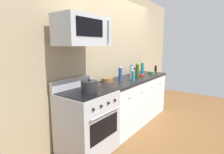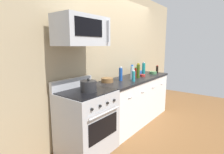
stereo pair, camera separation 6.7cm
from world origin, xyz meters
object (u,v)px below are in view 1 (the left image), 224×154
range_oven (87,121)px  bottle_water_clear (131,72)px  bottle_olive_oil (137,71)px  bowl_wooden_salad (107,80)px  bottle_dish_soap (133,76)px  stockpot (89,86)px  bowl_red_small (142,75)px  bottle_soda_blue (120,74)px  bottle_sparkling_teal (142,68)px  bottle_hot_sauce_red (135,72)px  microwave (83,31)px  bowl_green_glaze (152,73)px  bowl_blue_mixing (135,73)px  bottle_soy_sauce_dark (156,69)px

range_oven → bottle_water_clear: bearing=-2.2°
bottle_olive_oil → bowl_wooden_salad: bottle_olive_oil is taller
bottle_dish_soap → stockpot: size_ratio=0.90×
bowl_wooden_salad → stockpot: (-0.66, -0.20, 0.04)m
bowl_red_small → bottle_olive_oil: bearing=-179.7°
bottle_soda_blue → bottle_dish_soap: size_ratio=1.27×
bottle_sparkling_teal → bottle_soda_blue: size_ratio=1.06×
bottle_hot_sauce_red → stockpot: 1.49m
range_oven → bowl_red_small: (1.56, -0.08, 0.47)m
microwave → bowl_red_small: 1.76m
bottle_water_clear → bowl_wooden_salad: bottle_water_clear is taller
bottle_olive_oil → bowl_red_small: 0.23m
bottle_hot_sauce_red → bottle_soda_blue: bottle_soda_blue is taller
bowl_green_glaze → bowl_blue_mixing: size_ratio=0.68×
range_oven → bottle_soy_sauce_dark: bearing=-3.3°
bottle_sparkling_teal → bowl_red_small: size_ratio=2.65×
bowl_red_small → stockpot: bearing=179.1°
bottle_hot_sauce_red → bowl_wooden_salad: bearing=173.2°
range_oven → bowl_green_glaze: size_ratio=6.52×
range_oven → bowl_blue_mixing: 1.72m
bottle_hot_sauce_red → bottle_soda_blue: (-0.57, -0.01, 0.03)m
bottle_dish_soap → bowl_green_glaze: size_ratio=1.25×
bottle_soy_sauce_dark → stockpot: 2.18m
bottle_hot_sauce_red → bowl_green_glaze: size_ratio=1.16×
bottle_hot_sauce_red → bowl_green_glaze: 0.54m
bowl_wooden_salad → stockpot: size_ratio=0.93×
range_oven → bowl_green_glaze: (2.00, -0.11, 0.48)m
bottle_sparkling_teal → bowl_green_glaze: (0.16, -0.16, -0.10)m
stockpot → bottle_soy_sauce_dark: bearing=-1.9°
bottle_water_clear → bowl_red_small: 0.40m
bowl_red_small → bowl_wooden_salad: bearing=166.2°
microwave → bowl_green_glaze: bearing=-4.4°
bottle_water_clear → bowl_blue_mixing: size_ratio=1.14×
bowl_red_small → bottle_sparkling_teal: bearing=24.6°
bottle_soy_sauce_dark → bowl_blue_mixing: bottle_soy_sauce_dark is taller
range_oven → bottle_soda_blue: size_ratio=4.11×
bottle_soy_sauce_dark → bottle_sparkling_teal: bearing=153.1°
bottle_water_clear → stockpot: 1.18m
bottle_soda_blue → stockpot: bottle_soda_blue is taller
bottle_soy_sauce_dark → bowl_red_small: size_ratio=1.74×
bottle_dish_soap → bowl_green_glaze: (0.99, 0.08, -0.07)m
bottle_water_clear → bottle_olive_oil: bearing=-10.5°
range_oven → bottle_olive_oil: 1.49m
bottle_water_clear → stockpot: bearing=-179.6°
bowl_blue_mixing → bottle_sparkling_teal: bearing=-20.1°
microwave → bowl_green_glaze: microwave is taller
bottle_hot_sauce_red → bowl_red_small: (0.08, -0.12, -0.07)m
bottle_water_clear → stockpot: (-1.18, -0.01, -0.05)m
bottle_hot_sauce_red → bowl_blue_mixing: size_ratio=0.79×
bottle_dish_soap → bowl_blue_mixing: size_ratio=0.85×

